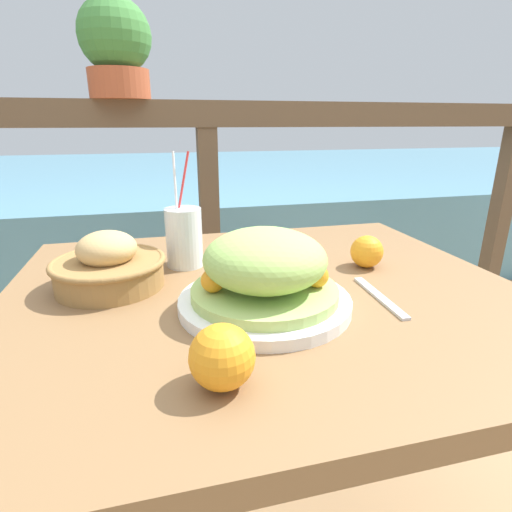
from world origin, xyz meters
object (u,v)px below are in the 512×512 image
Objects in this scene: salad_plate at (265,275)px; drink_glass at (184,237)px; potted_plant at (116,47)px; bread_basket at (109,266)px.

drink_glass reaches higher than salad_plate.
potted_plant is at bearing 102.35° from drink_glass.
salad_plate is at bearing -30.97° from bread_basket.
potted_plant reaches higher than drink_glass.
bread_basket is at bearing -90.57° from potted_plant.
potted_plant is (-0.26, 0.90, 0.47)m from salad_plate.
drink_glass is at bearing 115.05° from salad_plate.
bread_basket is (-0.15, -0.09, -0.02)m from drink_glass.
bread_basket is 0.70× the size of potted_plant.
drink_glass is at bearing 30.37° from bread_basket.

